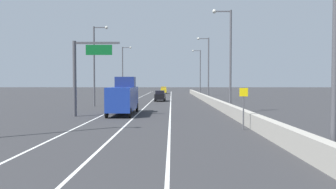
% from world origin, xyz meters
% --- Properties ---
extents(ground_plane, '(320.00, 320.00, 0.00)m').
position_xyz_m(ground_plane, '(0.00, 64.00, 0.00)').
color(ground_plane, '#2D2D30').
extents(lane_stripe_left, '(0.16, 130.00, 0.00)m').
position_xyz_m(lane_stripe_left, '(-5.50, 55.00, 0.00)').
color(lane_stripe_left, silver).
rests_on(lane_stripe_left, ground_plane).
extents(lane_stripe_center, '(0.16, 130.00, 0.00)m').
position_xyz_m(lane_stripe_center, '(-2.00, 55.00, 0.00)').
color(lane_stripe_center, silver).
rests_on(lane_stripe_center, ground_plane).
extents(lane_stripe_right, '(0.16, 130.00, 0.00)m').
position_xyz_m(lane_stripe_right, '(1.50, 55.00, 0.00)').
color(lane_stripe_right, silver).
rests_on(lane_stripe_right, ground_plane).
extents(jersey_barrier_right, '(0.60, 120.00, 1.10)m').
position_xyz_m(jersey_barrier_right, '(7.68, 40.00, 0.55)').
color(jersey_barrier_right, '#9E998E').
rests_on(jersey_barrier_right, ground_plane).
extents(overhead_sign_gantry, '(4.68, 0.36, 7.50)m').
position_xyz_m(overhead_sign_gantry, '(-7.26, 27.49, 4.73)').
color(overhead_sign_gantry, '#47474C').
rests_on(overhead_sign_gantry, ground_plane).
extents(speed_advisory_sign, '(0.60, 0.11, 3.00)m').
position_xyz_m(speed_advisory_sign, '(6.78, 18.21, 1.76)').
color(speed_advisory_sign, '#4C4C51').
rests_on(speed_advisory_sign, ground_plane).
extents(lamp_post_right_near, '(2.14, 0.44, 11.34)m').
position_xyz_m(lamp_post_right_near, '(8.23, 8.49, 6.44)').
color(lamp_post_right_near, '#4C4C51').
rests_on(lamp_post_right_near, ground_plane).
extents(lamp_post_right_second, '(2.14, 0.44, 11.34)m').
position_xyz_m(lamp_post_right_second, '(7.86, 31.07, 6.44)').
color(lamp_post_right_second, '#4C4C51').
rests_on(lamp_post_right_second, ground_plane).
extents(lamp_post_right_third, '(2.14, 0.44, 11.34)m').
position_xyz_m(lamp_post_right_third, '(7.95, 53.66, 6.44)').
color(lamp_post_right_third, '#4C4C51').
rests_on(lamp_post_right_third, ground_plane).
extents(lamp_post_right_fourth, '(2.14, 0.44, 11.34)m').
position_xyz_m(lamp_post_right_fourth, '(8.44, 76.25, 6.44)').
color(lamp_post_right_fourth, '#4C4C51').
rests_on(lamp_post_right_fourth, ground_plane).
extents(lamp_post_left_mid, '(2.14, 0.44, 11.34)m').
position_xyz_m(lamp_post_left_mid, '(-9.09, 41.59, 6.44)').
color(lamp_post_left_mid, '#4C4C51').
rests_on(lamp_post_left_mid, ground_plane).
extents(lamp_post_left_far, '(2.14, 0.44, 11.34)m').
position_xyz_m(lamp_post_left_far, '(-9.06, 68.69, 6.44)').
color(lamp_post_left_far, '#4C4C51').
rests_on(lamp_post_left_far, ground_plane).
extents(car_silver_0, '(2.04, 4.47, 2.11)m').
position_xyz_m(car_silver_0, '(-6.66, 43.72, 1.05)').
color(car_silver_0, '#B7B7BC').
rests_on(car_silver_0, ground_plane).
extents(car_yellow_1, '(1.83, 4.40, 2.14)m').
position_xyz_m(car_yellow_1, '(-0.75, 94.90, 1.06)').
color(car_yellow_1, gold).
rests_on(car_yellow_1, ground_plane).
extents(car_black_2, '(1.93, 4.34, 1.94)m').
position_xyz_m(car_black_2, '(-0.42, 54.22, 0.97)').
color(car_black_2, black).
rests_on(car_black_2, ground_plane).
extents(box_truck, '(2.52, 8.32, 4.00)m').
position_xyz_m(box_truck, '(-3.45, 29.61, 1.82)').
color(box_truck, navy).
rests_on(box_truck, ground_plane).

